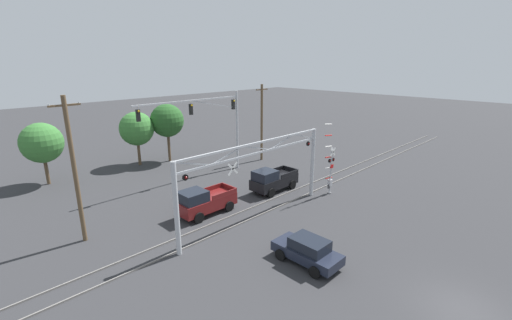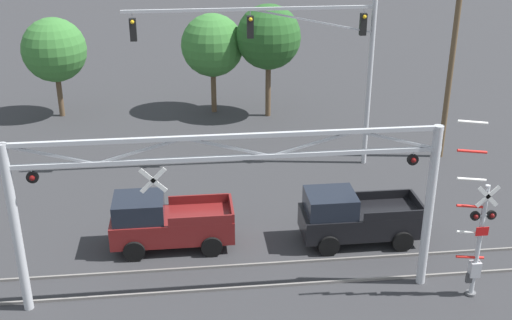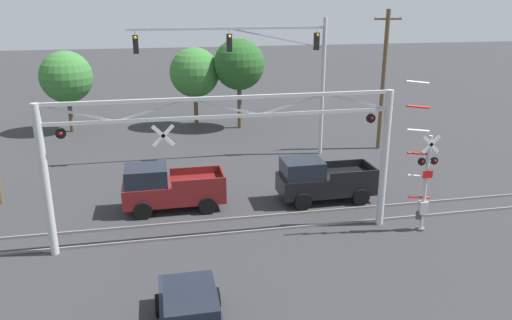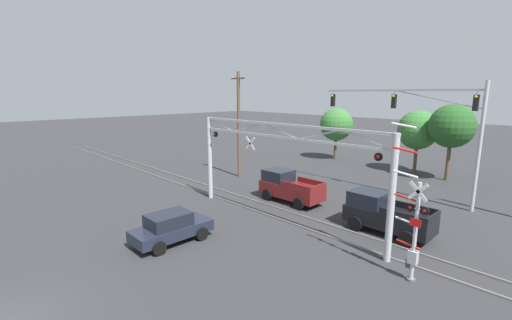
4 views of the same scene
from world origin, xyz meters
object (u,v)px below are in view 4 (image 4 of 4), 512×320
Objects in this scene: background_tree_far_left_verge at (452,126)px; crossing_signal_mast at (413,229)px; sedan_waiting at (171,227)px; background_tree_far_right_verge at (418,130)px; traffic_signal_span at (434,119)px; pickup_truck_lead at (288,187)px; pickup_truck_following at (384,214)px; crossing_gantry at (279,159)px; utility_pole_left at (239,124)px; background_tree_beyond_span at (336,125)px.

crossing_signal_mast is at bearing -76.78° from background_tree_far_left_verge.
background_tree_far_right_verge is at bearing 84.57° from sedan_waiting.
pickup_truck_lead is at bearing -134.59° from traffic_signal_span.
traffic_signal_span reaches higher than background_tree_far_left_verge.
sedan_waiting is (-6.71, -16.77, -5.08)m from traffic_signal_span.
background_tree_far_left_verge is at bearing 68.09° from pickup_truck_lead.
background_tree_far_left_verge reaches higher than pickup_truck_lead.
crossing_signal_mast is 11.53m from sedan_waiting.
crossing_signal_mast is 0.56× the size of traffic_signal_span.
pickup_truck_following is at bearing 127.32° from crossing_signal_mast.
crossing_gantry is at bearing -114.07° from traffic_signal_span.
traffic_signal_span is (-3.47, 11.56, 3.66)m from crossing_signal_mast.
pickup_truck_lead is 1.14× the size of sedan_waiting.
sedan_waiting is at bearing -152.89° from crossing_signal_mast.
crossing_gantry is 3.36× the size of sedan_waiting.
background_tree_far_right_verge is (-4.67, 16.30, 3.12)m from pickup_truck_following.
pickup_truck_following is 16.15m from utility_pole_left.
traffic_signal_span reaches higher than pickup_truck_lead.
background_tree_beyond_span is (-17.05, 20.62, 1.85)m from crossing_signal_mast.
pickup_truck_following is (5.13, 3.10, -2.84)m from crossing_gantry.
background_tree_beyond_span reaches higher than pickup_truck_following.
background_tree_beyond_span is (-6.60, 16.14, 3.02)m from pickup_truck_lead.
traffic_signal_span is 9.92m from background_tree_far_right_verge.
pickup_truck_lead is 9.70m from sedan_waiting.
sedan_waiting is (-7.10, -9.25, -0.25)m from pickup_truck_following.
background_tree_far_left_verge is at bearing 41.52° from utility_pole_left.
sedan_waiting is 0.68× the size of background_tree_far_right_verge.
background_tree_far_left_verge is at bearing 76.95° from sedan_waiting.
pickup_truck_following is 17.24m from background_tree_far_right_verge.
utility_pole_left is at bearing 169.71° from pickup_truck_following.
crossing_gantry is 18.68m from background_tree_far_left_verge.
crossing_signal_mast is 12.61m from traffic_signal_span.
traffic_signal_span reaches higher than background_tree_far_right_verge.
sedan_waiting is at bearing -55.36° from utility_pole_left.
crossing_gantry is 21.57m from background_tree_beyond_span.
crossing_signal_mast is at bearing -20.28° from utility_pole_left.
background_tree_far_right_verge reaches higher than crossing_gantry.
crossing_gantry is at bearing -65.81° from background_tree_beyond_span.
traffic_signal_span is 15.79m from utility_pole_left.
utility_pole_left is 1.60× the size of background_tree_beyond_span.
crossing_gantry is 1.19× the size of traffic_signal_span.
traffic_signal_span is 1.23× the size of utility_pole_left.
background_tree_far_left_verge is 1.11× the size of background_tree_far_right_verge.
utility_pole_left is 13.88m from background_tree_beyond_span.
background_tree_far_right_verge is (10.76, 13.50, -0.75)m from utility_pole_left.
pickup_truck_lead is 0.78× the size of background_tree_far_right_verge.
pickup_truck_following is at bearing -49.87° from background_tree_beyond_span.
traffic_signal_span is 2.83× the size of sedan_waiting.
pickup_truck_lead is at bearing 156.80° from crossing_signal_mast.
crossing_gantry is at bearing -101.43° from background_tree_far_left_verge.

